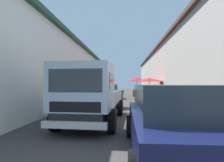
# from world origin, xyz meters

# --- Properties ---
(ground) EXTENTS (90.00, 90.00, 0.00)m
(ground) POSITION_xyz_m (13.50, 0.00, 0.00)
(ground) COLOR #3D3A38
(building_left_whitewash) EXTENTS (49.80, 7.50, 4.66)m
(building_left_whitewash) POSITION_xyz_m (15.75, 7.08, 2.34)
(building_left_whitewash) COLOR silver
(building_left_whitewash) RESTS_ON ground
(building_right_concrete) EXTENTS (49.80, 7.50, 5.71)m
(building_right_concrete) POSITION_xyz_m (15.75, -7.08, 2.87)
(building_right_concrete) COLOR #A39E93
(building_right_concrete) RESTS_ON ground
(fruit_stall_near_right) EXTENTS (2.27, 2.27, 2.29)m
(fruit_stall_near_right) POSITION_xyz_m (19.84, -1.28, 1.72)
(fruit_stall_near_right) COLOR #9E9EA3
(fruit_stall_near_right) RESTS_ON ground
(fruit_stall_mid_lane) EXTENTS (2.12, 2.12, 2.30)m
(fruit_stall_mid_lane) POSITION_xyz_m (16.42, 1.96, 1.69)
(fruit_stall_mid_lane) COLOR #9E9EA3
(fruit_stall_mid_lane) RESTS_ON ground
(fruit_stall_far_left) EXTENTS (2.39, 2.39, 2.22)m
(fruit_stall_far_left) POSITION_xyz_m (12.53, 2.52, 1.67)
(fruit_stall_far_left) COLOR #9E9EA3
(fruit_stall_far_left) RESTS_ON ground
(fruit_stall_far_right) EXTENTS (2.24, 2.24, 2.38)m
(fruit_stall_far_right) POSITION_xyz_m (9.81, 2.04, 1.78)
(fruit_stall_far_right) COLOR #9E9EA3
(fruit_stall_far_right) RESTS_ON ground
(fruit_stall_near_left) EXTENTS (2.85, 2.85, 2.13)m
(fruit_stall_near_left) POSITION_xyz_m (16.97, -2.38, 1.67)
(fruit_stall_near_left) COLOR #9E9EA3
(fruit_stall_near_left) RESTS_ON ground
(hatchback_car) EXTENTS (3.92, 1.93, 1.45)m
(hatchback_car) POSITION_xyz_m (2.05, -0.97, 0.74)
(hatchback_car) COLOR #0F1438
(hatchback_car) RESTS_ON ground
(delivery_truck) EXTENTS (5.00, 2.17, 2.08)m
(delivery_truck) POSITION_xyz_m (4.47, 1.27, 1.04)
(delivery_truck) COLOR black
(delivery_truck) RESTS_ON ground
(vendor_by_crates) EXTENTS (0.60, 0.34, 1.56)m
(vendor_by_crates) POSITION_xyz_m (17.43, 1.03, 0.89)
(vendor_by_crates) COLOR navy
(vendor_by_crates) RESTS_ON ground
(plastic_stool) EXTENTS (0.30, 0.30, 0.43)m
(plastic_stool) POSITION_xyz_m (12.86, -2.13, 0.33)
(plastic_stool) COLOR #194CB2
(plastic_stool) RESTS_ON ground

